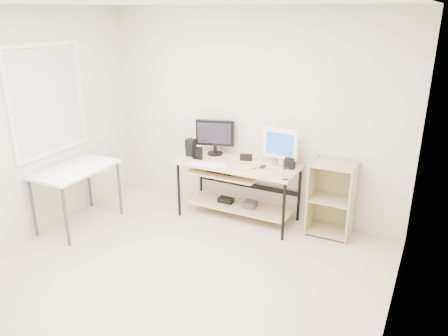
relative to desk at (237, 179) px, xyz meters
name	(u,v)px	position (x,y,z in m)	size (l,w,h in m)	color
room	(149,155)	(-0.11, -1.62, 0.78)	(4.01, 4.01, 2.62)	beige
desk	(237,179)	(0.00, 0.00, 0.00)	(1.50, 0.65, 0.75)	beige
side_table	(76,174)	(-1.65, -1.06, 0.13)	(0.60, 1.00, 0.75)	white
shelf_unit	(332,198)	(1.18, 0.16, -0.09)	(0.50, 0.40, 0.90)	tan
black_monitor	(215,135)	(-0.40, 0.18, 0.47)	(0.49, 0.21, 0.46)	black
white_imac	(280,144)	(0.51, 0.14, 0.48)	(0.44, 0.14, 0.47)	silver
keyboard	(209,164)	(-0.28, -0.22, 0.22)	(0.46, 0.13, 0.02)	white
mouse	(254,167)	(0.26, -0.07, 0.23)	(0.06, 0.10, 0.03)	#A7A7AC
center_speaker	(246,157)	(0.06, 0.15, 0.25)	(0.15, 0.07, 0.08)	black
speaker_left	(191,147)	(-0.66, -0.02, 0.33)	(0.11, 0.11, 0.22)	black
speaker_right	(290,163)	(0.65, 0.11, 0.28)	(0.11, 0.11, 0.14)	black
audio_controller	(199,153)	(-0.48, -0.10, 0.29)	(0.08, 0.05, 0.16)	black
volume_puck	(195,158)	(-0.55, -0.10, 0.22)	(0.06, 0.06, 0.03)	black
smartphone	(263,167)	(0.34, 0.01, 0.22)	(0.06, 0.11, 0.01)	black
coaster	(285,179)	(0.73, -0.26, 0.21)	(0.08, 0.08, 0.01)	#9C7746
drinking_glass	(285,174)	(0.73, -0.26, 0.28)	(0.06, 0.06, 0.13)	white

